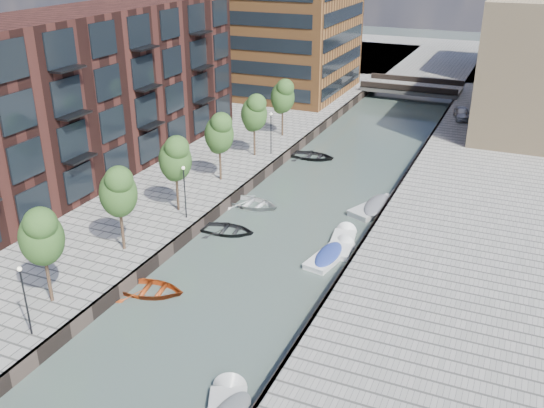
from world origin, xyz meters
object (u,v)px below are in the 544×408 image
Objects in this scene: tree_2 at (118,190)px; motorboat_3 at (332,255)px; tree_6 at (283,95)px; tree_5 at (254,112)px; sloop_3 at (251,206)px; motorboat_2 at (343,242)px; car at (462,113)px; bridge at (412,88)px; tree_3 at (175,157)px; motorboat_4 at (381,206)px; tree_1 at (41,235)px; sloop_2 at (149,293)px; tree_4 at (219,132)px; sloop_1 at (227,232)px; sloop_4 at (311,158)px.

motorboat_3 is at bearing 25.96° from tree_2.
tree_5 is at bearing -90.00° from tree_6.
sloop_3 is (3.93, -16.15, -5.31)m from tree_6.
motorboat_2 is 33.74m from car.
tree_6 reaches higher than sloop_3.
bridge is 3.20× the size of car.
tree_2 is 1.00× the size of tree_5.
car is at bearing 39.99° from tree_6.
motorboat_2 is 0.97× the size of motorboat_3.
motorboat_4 is (13.91, 8.66, -5.08)m from tree_3.
tree_2 is 45.41m from car.
tree_1 is 1.00× the size of tree_3.
sloop_2 is (-4.74, -56.73, -1.39)m from bridge.
car is (2.85, 26.40, 1.46)m from motorboat_4.
tree_4 is (0.00, 7.00, 0.00)m from tree_3.
tree_6 is 1.38× the size of sloop_1.
bridge is at bearing 95.16° from motorboat_3.
motorboat_4 reaches higher than motorboat_3.
motorboat_4 is at bearing -54.48° from sloop_1.
tree_6 is at bearing -108.10° from bridge.
motorboat_2 is at bearing -107.02° from sloop_3.
tree_5 is 1.00× the size of tree_6.
tree_2 reaches higher than sloop_1.
tree_3 is 13.81m from motorboat_3.
tree_2 is at bearing -90.00° from tree_6.
tree_4 is 6.95m from sloop_3.
tree_5 is (0.00, 14.00, 0.00)m from tree_3.
bridge is at bearing 75.56° from tree_5.
sloop_4 is (0.69, 27.70, 0.00)m from sloop_2.
sloop_3 is (3.93, -2.15, -5.31)m from tree_4.
tree_2 is at bearing -126.82° from car.
motorboat_3 is at bearing -31.21° from tree_4.
motorboat_4 is at bearing 58.45° from tree_1.
car reaches higher than motorboat_2.
tree_5 is 7.99m from sloop_4.
tree_5 reaches higher than motorboat_3.
sloop_1 is (4.34, 6.72, -5.31)m from tree_2.
tree_2 is at bearing -131.62° from motorboat_4.
tree_1 reaches higher than motorboat_3.
tree_6 reaches higher than motorboat_3.
tree_5 is at bearing 158.99° from motorboat_4.
bridge is 29.34m from sloop_4.
tree_1 is 21.00m from tree_4.
tree_2 and tree_5 have the same top height.
tree_5 is 1.46× the size of car.
sloop_1 is 0.90× the size of motorboat_2.
tree_1 is 14.00m from tree_3.
car is at bearing 83.71° from motorboat_3.
bridge reaches higher than sloop_1.
sloop_2 is at bearing -135.25° from motorboat_3.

